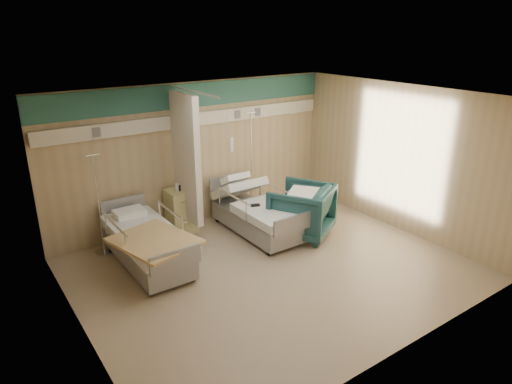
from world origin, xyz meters
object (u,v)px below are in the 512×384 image
iv_stand_left (102,233)px  visitor_armchair (302,210)px  bed_left (148,248)px  bedside_cabinet (181,211)px  iv_stand_right (251,192)px  bed_right (257,218)px

iv_stand_left → visitor_armchair: bearing=-23.2°
bed_left → bedside_cabinet: bearing=40.6°
visitor_armchair → iv_stand_right: bearing=-114.5°
bed_left → visitor_armchair: 2.91m
bed_right → visitor_armchair: visitor_armchair is taller
bed_right → visitor_armchair: (0.65, -0.55, 0.18)m
visitor_armchair → bed_right: bearing=-70.4°
iv_stand_right → bed_right: bearing=-118.3°
bed_right → iv_stand_left: (-2.68, 0.88, 0.05)m
bed_left → iv_stand_right: iv_stand_right is taller
bed_left → bedside_cabinet: (1.05, 0.90, 0.11)m
bed_right → iv_stand_left: iv_stand_left is taller
bed_right → bedside_cabinet: 1.46m
bed_left → iv_stand_left: 1.00m
bed_left → iv_stand_left: size_ratio=1.20×
iv_stand_right → iv_stand_left: 3.18m
bed_right → iv_stand_right: 1.06m
bed_right → iv_stand_left: 2.82m
visitor_armchair → iv_stand_right: 1.49m
visitor_armchair → iv_stand_left: iv_stand_left is taller
iv_stand_right → bedside_cabinet: bearing=-179.0°
bedside_cabinet → iv_stand_left: size_ratio=0.47×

